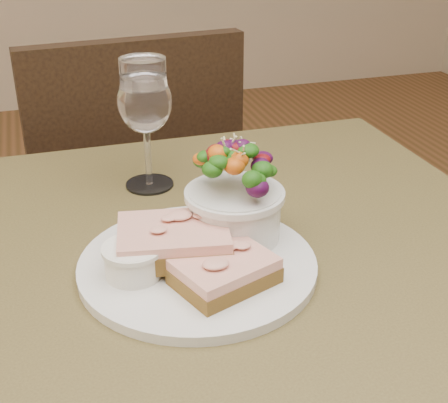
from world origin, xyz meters
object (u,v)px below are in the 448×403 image
object	(u,v)px
chair_far	(131,274)
ramekin	(133,259)
cafe_table	(221,327)
sandwich_front	(225,271)
dinner_plate	(198,265)
salad_bowl	(235,192)
wine_glass	(145,105)
sandwich_back	(174,241)

from	to	relation	value
chair_far	ramekin	xyz separation A→B (m)	(-0.08, -0.71, 0.49)
cafe_table	sandwich_front	bearing A→B (deg)	-103.10
dinner_plate	salad_bowl	world-z (taller)	salad_bowl
chair_far	dinner_plate	xyz separation A→B (m)	(-0.01, -0.70, 0.46)
cafe_table	sandwich_front	distance (m)	0.15
ramekin	wine_glass	xyz separation A→B (m)	(0.06, 0.24, 0.09)
chair_far	sandwich_front	xyz separation A→B (m)	(0.01, -0.76, 0.48)
dinner_plate	ramekin	distance (m)	0.08
sandwich_front	sandwich_back	world-z (taller)	sandwich_back
dinner_plate	wine_glass	xyz separation A→B (m)	(-0.01, 0.24, 0.12)
cafe_table	sandwich_back	xyz separation A→B (m)	(-0.06, -0.00, 0.14)
dinner_plate	sandwich_front	xyz separation A→B (m)	(0.02, -0.05, 0.02)
sandwich_back	wine_glass	bearing A→B (deg)	96.06
sandwich_back	salad_bowl	size ratio (longest dim) A/B	1.11
chair_far	wine_glass	bearing A→B (deg)	82.42
sandwich_front	dinner_plate	bearing A→B (deg)	86.98
chair_far	ramekin	size ratio (longest dim) A/B	14.38
chair_far	dinner_plate	world-z (taller)	chair_far
wine_glass	sandwich_back	bearing A→B (deg)	-93.87
cafe_table	ramekin	xyz separation A→B (m)	(-0.11, -0.02, 0.13)
cafe_table	chair_far	xyz separation A→B (m)	(-0.02, 0.69, -0.36)
cafe_table	sandwich_front	xyz separation A→B (m)	(-0.02, -0.07, 0.13)
wine_glass	chair_far	bearing A→B (deg)	87.60
sandwich_front	chair_far	bearing A→B (deg)	70.01
ramekin	dinner_plate	bearing A→B (deg)	5.57
cafe_table	sandwich_back	world-z (taller)	sandwich_back
dinner_plate	sandwich_back	world-z (taller)	sandwich_back
cafe_table	ramekin	bearing A→B (deg)	-168.27
dinner_plate	cafe_table	bearing A→B (deg)	24.83
sandwich_front	wine_glass	size ratio (longest dim) A/B	0.70
chair_far	salad_bowl	size ratio (longest dim) A/B	7.09
salad_bowl	wine_glass	xyz separation A→B (m)	(-0.07, 0.20, 0.05)
cafe_table	salad_bowl	bearing A→B (deg)	46.37
cafe_table	ramekin	world-z (taller)	ramekin
dinner_plate	sandwich_back	size ratio (longest dim) A/B	1.95
dinner_plate	sandwich_back	distance (m)	0.04
chair_far	sandwich_back	distance (m)	0.85
wine_glass	dinner_plate	bearing A→B (deg)	-87.75
sandwich_front	salad_bowl	world-z (taller)	salad_bowl
chair_far	wine_glass	distance (m)	0.74
chair_far	ramekin	distance (m)	0.87
sandwich_front	ramekin	size ratio (longest dim) A/B	1.96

